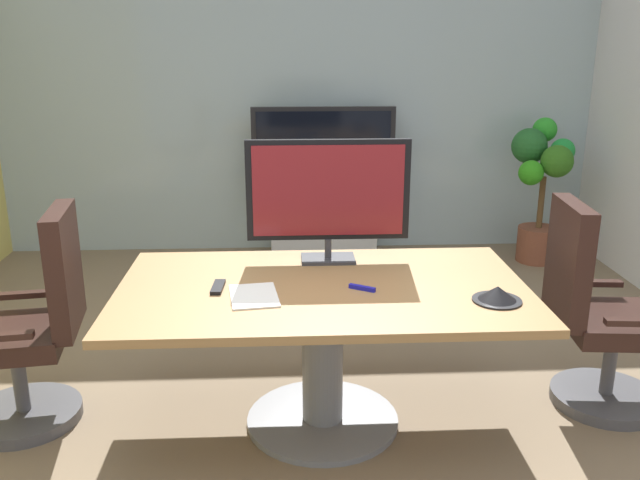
# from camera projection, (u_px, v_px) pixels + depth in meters

# --- Properties ---
(ground_plane) EXTENTS (7.20, 7.20, 0.00)m
(ground_plane) POSITION_uv_depth(u_px,v_px,m) (313.00, 433.00, 3.30)
(ground_plane) COLOR #7A664C
(wall_back_glass_partition) EXTENTS (5.29, 0.10, 2.62)m
(wall_back_glass_partition) POSITION_uv_depth(u_px,v_px,m) (298.00, 103.00, 5.88)
(wall_back_glass_partition) COLOR #9EB2B7
(wall_back_glass_partition) RESTS_ON ground
(conference_table) EXTENTS (1.93, 1.11, 0.74)m
(conference_table) POSITION_uv_depth(u_px,v_px,m) (323.00, 323.00, 3.24)
(conference_table) COLOR olive
(conference_table) RESTS_ON ground
(office_chair_left) EXTENTS (0.62, 0.60, 1.09)m
(office_chair_left) POSITION_uv_depth(u_px,v_px,m) (35.00, 336.00, 3.30)
(office_chair_left) COLOR #4C4C51
(office_chair_left) RESTS_ON ground
(office_chair_right) EXTENTS (0.61, 0.59, 1.09)m
(office_chair_right) POSITION_uv_depth(u_px,v_px,m) (596.00, 323.00, 3.45)
(office_chair_right) COLOR #4C4C51
(office_chair_right) RESTS_ON ground
(tv_monitor) EXTENTS (0.84, 0.18, 0.64)m
(tv_monitor) POSITION_uv_depth(u_px,v_px,m) (328.00, 193.00, 3.44)
(tv_monitor) COLOR #333338
(tv_monitor) RESTS_ON conference_table
(wall_display_unit) EXTENTS (1.20, 0.36, 1.31)m
(wall_display_unit) POSITION_uv_depth(u_px,v_px,m) (323.00, 208.00, 5.80)
(wall_display_unit) COLOR #B7BABC
(wall_display_unit) RESTS_ON ground
(potted_plant) EXTENTS (0.51, 0.56, 1.21)m
(potted_plant) POSITION_uv_depth(u_px,v_px,m) (541.00, 183.00, 5.63)
(potted_plant) COLOR brown
(potted_plant) RESTS_ON ground
(conference_phone) EXTENTS (0.22, 0.22, 0.07)m
(conference_phone) POSITION_uv_depth(u_px,v_px,m) (497.00, 295.00, 2.99)
(conference_phone) COLOR black
(conference_phone) RESTS_ON conference_table
(remote_control) EXTENTS (0.06, 0.17, 0.02)m
(remote_control) POSITION_uv_depth(u_px,v_px,m) (218.00, 287.00, 3.14)
(remote_control) COLOR black
(remote_control) RESTS_ON conference_table
(whiteboard_marker) EXTENTS (0.12, 0.08, 0.02)m
(whiteboard_marker) POSITION_uv_depth(u_px,v_px,m) (362.00, 288.00, 3.12)
(whiteboard_marker) COLOR #1919A5
(whiteboard_marker) RESTS_ON conference_table
(paper_notepad) EXTENTS (0.25, 0.32, 0.01)m
(paper_notepad) POSITION_uv_depth(u_px,v_px,m) (254.00, 296.00, 3.05)
(paper_notepad) COLOR white
(paper_notepad) RESTS_ON conference_table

